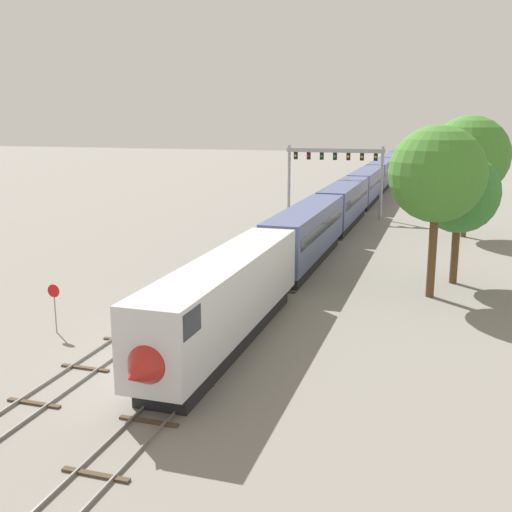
# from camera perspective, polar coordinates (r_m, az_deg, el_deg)

# --- Properties ---
(ground_plane) EXTENTS (400.00, 400.00, 0.00)m
(ground_plane) POSITION_cam_1_polar(r_m,az_deg,el_deg) (31.90, -8.24, -9.73)
(ground_plane) COLOR gray
(track_main) EXTENTS (2.60, 200.00, 0.16)m
(track_main) POSITION_cam_1_polar(r_m,az_deg,el_deg) (88.04, 9.94, 4.68)
(track_main) COLOR slate
(track_main) RESTS_ON ground
(track_near) EXTENTS (2.60, 160.00, 0.16)m
(track_near) POSITION_cam_1_polar(r_m,az_deg,el_deg) (69.57, 3.29, 2.74)
(track_near) COLOR slate
(track_near) RESTS_ON ground
(passenger_train) EXTENTS (3.04, 139.00, 4.80)m
(passenger_train) POSITION_cam_1_polar(r_m,az_deg,el_deg) (90.87, 10.27, 6.53)
(passenger_train) COLOR silver
(passenger_train) RESTS_ON ground
(signal_gantry) EXTENTS (12.10, 0.49, 8.80)m
(signal_gantry) POSITION_cam_1_polar(r_m,az_deg,el_deg) (76.55, 7.32, 8.42)
(signal_gantry) COLOR #999BA0
(signal_gantry) RESTS_ON ground
(stop_sign) EXTENTS (0.76, 0.08, 2.88)m
(stop_sign) POSITION_cam_1_polar(r_m,az_deg,el_deg) (36.92, -18.22, -4.03)
(stop_sign) COLOR gray
(stop_sign) RESTS_ON ground
(trackside_tree_left) EXTENTS (5.86, 5.86, 9.72)m
(trackside_tree_left) POSITION_cam_1_polar(r_m,az_deg,el_deg) (47.16, 18.36, 5.57)
(trackside_tree_left) COLOR brown
(trackside_tree_left) RESTS_ON ground
(trackside_tree_mid) EXTENTS (6.46, 6.46, 11.69)m
(trackside_tree_mid) POSITION_cam_1_polar(r_m,az_deg,el_deg) (42.76, 16.49, 7.27)
(trackside_tree_mid) COLOR brown
(trackside_tree_mid) RESTS_ON ground
(trackside_tree_right) EXTENTS (8.13, 8.13, 12.39)m
(trackside_tree_right) POSITION_cam_1_polar(r_m,az_deg,el_deg) (66.42, 19.19, 8.75)
(trackside_tree_right) COLOR brown
(trackside_tree_right) RESTS_ON ground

